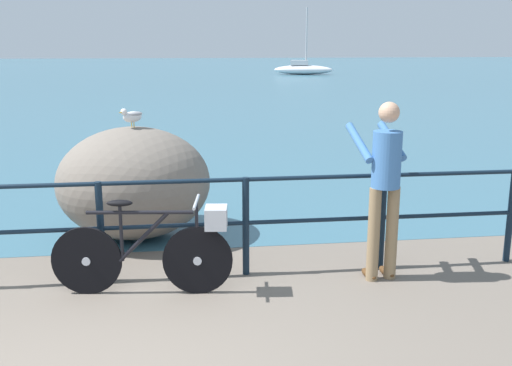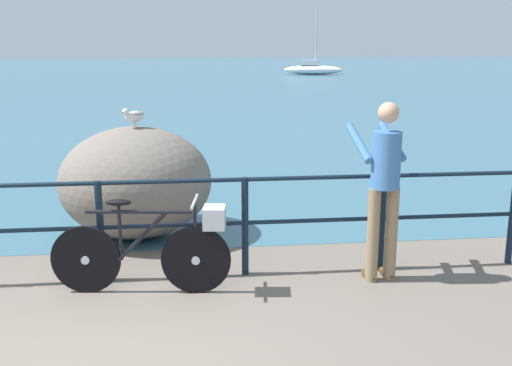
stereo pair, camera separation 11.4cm
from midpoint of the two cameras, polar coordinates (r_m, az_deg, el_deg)
ground_plane at (r=23.59m, az=-9.61°, el=7.52°), size 120.00×120.00×0.10m
sea_surface at (r=51.48m, az=-8.59°, el=10.73°), size 120.00×90.00×0.01m
promenade_railing at (r=5.93m, az=-15.46°, el=-3.48°), size 8.65×0.07×1.02m
bicycle at (r=5.58m, az=-10.14°, el=-6.15°), size 1.69×0.48×0.92m
person_at_railing at (r=5.82m, az=11.84°, el=0.04°), size 0.52×0.66×1.78m
breakwater_boulder_main at (r=7.25m, az=-12.23°, el=0.05°), size 1.84×1.75×1.35m
seagull at (r=7.08m, az=-12.43°, el=6.42°), size 0.30×0.28×0.23m
sailboat at (r=45.14m, az=4.52°, el=11.01°), size 4.59×2.36×4.90m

